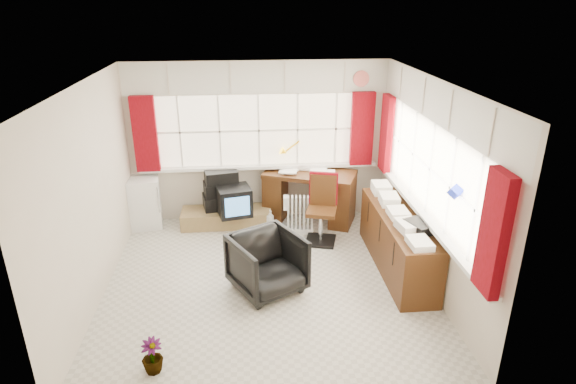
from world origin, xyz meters
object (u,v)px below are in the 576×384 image
desk (310,193)px  office_chair (267,264)px  task_chair (322,205)px  tv_bench (227,217)px  desk_lamp (297,149)px  radiator (300,218)px  crt_tv (234,201)px  mini_fridge (145,202)px  credenza (398,241)px

desk → office_chair: size_ratio=1.95×
task_chair → office_chair: bearing=-124.5°
office_chair → tv_bench: size_ratio=0.57×
desk_lamp → tv_bench: 1.55m
radiator → tv_bench: 1.19m
crt_tv → radiator: bearing=-12.3°
desk → desk_lamp: (-0.18, 0.23, 0.67)m
tv_bench → mini_fridge: size_ratio=1.77×
task_chair → office_chair: task_chair is taller
task_chair → radiator: (-0.30, 0.23, -0.30)m
radiator → credenza: (1.16, -1.13, 0.15)m
office_chair → mini_fridge: mini_fridge is taller
desk → desk_lamp: desk_lamp is taller
desk → crt_tv: (-1.19, -0.25, 0.02)m
task_chair → mini_fridge: 2.76m
radiator → tv_bench: (-1.12, 0.39, -0.12)m
tv_bench → mini_fridge: (-1.25, 0.08, 0.27)m
desk → credenza: bearing=-59.3°
tv_bench → desk: bearing=3.4°
office_chair → radiator: bearing=40.7°
office_chair → credenza: credenza is taller
desk_lamp → office_chair: size_ratio=0.57×
task_chair → mini_fridge: task_chair is taller
desk_lamp → credenza: 2.27m
tv_bench → radiator: bearing=-19.2°
desk_lamp → credenza: desk_lamp is taller
credenza → mini_fridge: (-3.53, 1.60, 0.00)m
desk_lamp → tv_bench: bearing=-165.1°
desk_lamp → task_chair: bearing=-73.5°
desk → mini_fridge: desk is taller
tv_bench → desk_lamp: bearing=14.9°
desk_lamp → tv_bench: size_ratio=0.32×
desk → crt_tv: 1.22m
office_chair → desk: bearing=40.0°
desk_lamp → office_chair: (-0.60, -2.19, -0.76)m
radiator → credenza: bearing=-44.4°
crt_tv → desk: bearing=12.0°
task_chair → mini_fridge: bearing=165.4°
radiator → credenza: credenza is taller
desk_lamp → credenza: size_ratio=0.23×
office_chair → credenza: bearing=-16.2°
desk_lamp → mini_fridge: 2.52m
radiator → desk_lamp: bearing=87.9°
mini_fridge → radiator: bearing=-11.2°
radiator → crt_tv: bearing=167.7°
task_chair → crt_tv: 1.36m
office_chair → crt_tv: (-0.41, 1.71, 0.11)m
desk_lamp → office_chair: desk_lamp is taller
desk → tv_bench: 1.37m
desk → crt_tv: size_ratio=2.74×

